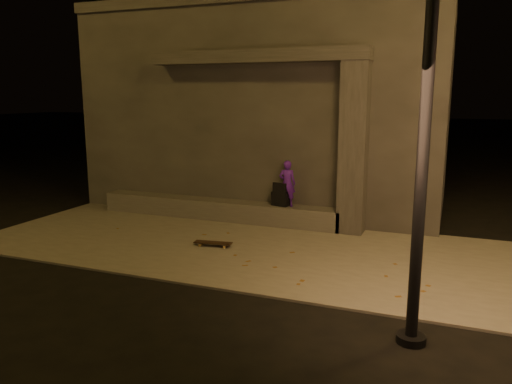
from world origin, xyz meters
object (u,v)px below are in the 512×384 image
at_px(column, 354,149).
at_px(backpack, 281,198).
at_px(skateboard, 213,243).
at_px(skateboarder, 287,183).

height_order(column, backpack, column).
distance_m(column, backpack, 1.98).
relative_size(backpack, skateboard, 0.70).
bearing_deg(skateboard, column, 33.57).
height_order(column, skateboard, column).
bearing_deg(backpack, skateboarder, 13.29).
distance_m(column, skateboard, 3.54).
xyz_separation_m(column, skateboarder, (-1.46, 0.00, -0.83)).
distance_m(column, skateboarder, 1.68).
height_order(skateboarder, backpack, skateboarder).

